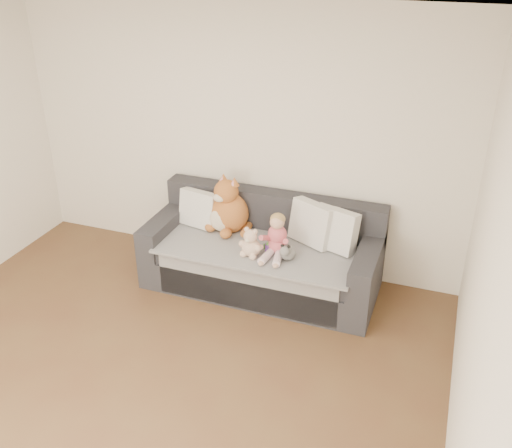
{
  "coord_description": "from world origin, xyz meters",
  "views": [
    {
      "loc": [
        1.98,
        -2.38,
        3.11
      ],
      "look_at": [
        0.43,
        1.87,
        0.75
      ],
      "focal_mm": 40.0,
      "sensor_mm": 36.0,
      "label": 1
    }
  ],
  "objects_px": {
    "plush_cat": "(228,210)",
    "sippy_cup": "(268,247)",
    "sofa": "(263,256)",
    "toddler": "(276,238)",
    "teddy_bear": "(251,245)"
  },
  "relations": [
    {
      "from": "sofa",
      "to": "plush_cat",
      "type": "height_order",
      "value": "plush_cat"
    },
    {
      "from": "sofa",
      "to": "toddler",
      "type": "bearing_deg",
      "value": -42.28
    },
    {
      "from": "plush_cat",
      "to": "teddy_bear",
      "type": "height_order",
      "value": "plush_cat"
    },
    {
      "from": "toddler",
      "to": "plush_cat",
      "type": "xyz_separation_m",
      "value": [
        -0.58,
        0.28,
        0.05
      ]
    },
    {
      "from": "sofa",
      "to": "toddler",
      "type": "height_order",
      "value": "toddler"
    },
    {
      "from": "plush_cat",
      "to": "sippy_cup",
      "type": "relative_size",
      "value": 5.39
    },
    {
      "from": "sofa",
      "to": "plush_cat",
      "type": "distance_m",
      "value": 0.56
    },
    {
      "from": "sofa",
      "to": "plush_cat",
      "type": "xyz_separation_m",
      "value": [
        -0.4,
        0.11,
        0.38
      ]
    },
    {
      "from": "toddler",
      "to": "sofa",
      "type": "bearing_deg",
      "value": 135.08
    },
    {
      "from": "sofa",
      "to": "sippy_cup",
      "type": "relative_size",
      "value": 19.98
    },
    {
      "from": "toddler",
      "to": "plush_cat",
      "type": "relative_size",
      "value": 0.67
    },
    {
      "from": "toddler",
      "to": "teddy_bear",
      "type": "height_order",
      "value": "toddler"
    },
    {
      "from": "toddler",
      "to": "plush_cat",
      "type": "distance_m",
      "value": 0.65
    },
    {
      "from": "sofa",
      "to": "toddler",
      "type": "xyz_separation_m",
      "value": [
        0.19,
        -0.17,
        0.33
      ]
    },
    {
      "from": "toddler",
      "to": "sippy_cup",
      "type": "bearing_deg",
      "value": -177.87
    }
  ]
}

